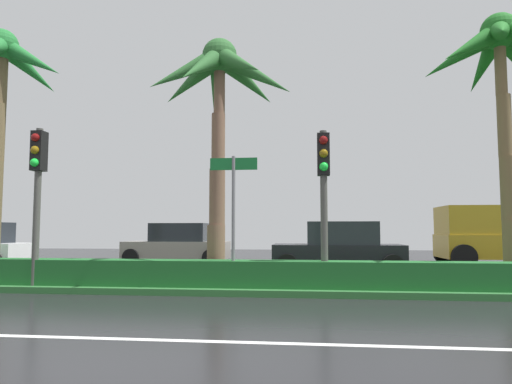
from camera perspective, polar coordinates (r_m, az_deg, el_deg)
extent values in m
cube|color=black|center=(13.38, -1.69, -11.05)|extent=(90.00, 42.00, 0.10)
cube|color=white|center=(6.61, -10.90, -17.25)|extent=(81.00, 0.14, 0.01)
cube|color=#2D6B33|center=(12.38, -2.37, -11.00)|extent=(85.50, 4.00, 0.15)
cube|color=#1E6028|center=(10.97, -3.52, -9.85)|extent=(76.50, 0.70, 0.60)
cylinder|color=brown|center=(15.24, -28.64, 12.24)|extent=(0.38, 0.38, 1.59)
sphere|color=#237632|center=(15.51, -28.51, 15.41)|extent=(0.90, 0.90, 0.90)
cone|color=#237632|center=(14.94, -25.75, 14.33)|extent=(1.98, 0.64, 1.36)
cone|color=#237632|center=(15.74, -25.83, 13.23)|extent=(1.38, 1.98, 1.42)
cone|color=#237632|center=(16.25, -28.54, 13.24)|extent=(1.59, 1.95, 1.20)
cylinder|color=brown|center=(11.83, -4.89, -7.46)|extent=(0.45, 0.45, 1.42)
cylinder|color=brown|center=(11.86, -4.74, -0.58)|extent=(0.40, 0.40, 1.42)
cylinder|color=brown|center=(12.05, -4.60, 6.18)|extent=(0.34, 0.34, 1.42)
cylinder|color=brown|center=(12.40, -4.47, 12.64)|extent=(0.29, 0.29, 1.42)
sphere|color=#2C632D|center=(12.67, -4.44, 16.14)|extent=(0.90, 0.90, 0.90)
cone|color=#2C632D|center=(12.47, -0.13, 14.13)|extent=(2.14, 0.80, 1.45)
cone|color=#2C632D|center=(13.09, -1.18, 13.39)|extent=(1.79, 1.97, 1.39)
cone|color=#2C632D|center=(13.37, -4.83, 12.84)|extent=(1.12, 2.16, 1.46)
cone|color=#2C632D|center=(13.07, -7.72, 13.32)|extent=(2.12, 1.45, 1.44)
cone|color=#2C632D|center=(12.24, -8.53, 14.33)|extent=(2.07, 1.53, 1.53)
cone|color=#2C632D|center=(11.76, -6.54, 14.97)|extent=(1.13, 2.12, 1.57)
cone|color=#2C632D|center=(11.75, -2.23, 15.44)|extent=(1.77, 1.98, 1.42)
cylinder|color=brown|center=(12.88, 28.35, 0.43)|extent=(0.38, 0.38, 1.54)
cylinder|color=brown|center=(13.12, 27.96, 7.13)|extent=(0.33, 0.33, 1.54)
cylinder|color=brown|center=(13.53, 27.57, 13.51)|extent=(0.27, 0.27, 1.54)
sphere|color=#1E6A20|center=(13.82, 27.43, 16.95)|extent=(0.90, 0.90, 0.90)
cone|color=#1E6A20|center=(14.37, 25.95, 13.84)|extent=(0.75, 2.06, 1.53)
cone|color=#1E6A20|center=(13.68, 23.61, 15.01)|extent=(2.12, 1.25, 1.41)
cone|color=#1E6A20|center=(13.03, 24.84, 15.92)|extent=(2.06, 1.45, 1.45)
cone|color=#1E6A20|center=(12.81, 27.60, 16.96)|extent=(1.22, 2.15, 1.24)
cylinder|color=#4C4C47|center=(12.32, -25.06, -1.55)|extent=(0.16, 0.16, 3.74)
cube|color=black|center=(12.45, -24.86, 4.52)|extent=(0.28, 0.32, 0.96)
sphere|color=maroon|center=(12.35, -25.23, 6.01)|extent=(0.20, 0.20, 0.20)
sphere|color=#7F600F|center=(12.31, -25.27, 4.63)|extent=(0.20, 0.20, 0.20)
sphere|color=#1EEA3F|center=(12.26, -25.32, 3.25)|extent=(0.20, 0.20, 0.20)
cylinder|color=#4C4C47|center=(10.74, 8.26, -2.00)|extent=(0.16, 0.16, 3.57)
cube|color=black|center=(10.86, 8.19, 4.52)|extent=(0.28, 0.32, 0.96)
sphere|color=maroon|center=(10.75, 8.19, 6.24)|extent=(0.20, 0.20, 0.20)
sphere|color=#7F600F|center=(10.70, 8.21, 4.66)|extent=(0.20, 0.20, 0.20)
sphere|color=#1EEA3F|center=(10.65, 8.23, 3.07)|extent=(0.20, 0.20, 0.20)
cylinder|color=slate|center=(10.75, -2.77, -3.56)|extent=(0.08, 0.08, 3.00)
cube|color=#146B2D|center=(10.85, -2.74, 3.42)|extent=(1.10, 0.03, 0.28)
cylinder|color=black|center=(20.08, -26.23, -7.30)|extent=(0.68, 0.22, 0.68)
cube|color=gray|center=(20.16, -9.61, -6.95)|extent=(4.30, 1.76, 0.72)
cube|color=#1E2328|center=(20.10, -9.17, -4.85)|extent=(2.30, 1.58, 0.76)
cylinder|color=black|center=(19.85, -14.97, -7.65)|extent=(0.68, 0.22, 0.68)
cylinder|color=black|center=(21.53, -13.20, -7.43)|extent=(0.68, 0.22, 0.68)
cylinder|color=black|center=(18.90, -5.53, -7.95)|extent=(0.68, 0.22, 0.68)
cylinder|color=black|center=(20.66, -4.48, -7.66)|extent=(0.68, 0.22, 0.68)
cube|color=black|center=(16.11, 9.89, -7.56)|extent=(4.30, 1.76, 0.72)
cube|color=#1E2328|center=(16.10, 10.39, -4.92)|extent=(2.30, 1.58, 0.76)
cylinder|color=black|center=(15.22, 3.81, -8.78)|extent=(0.68, 0.22, 0.68)
cylinder|color=black|center=(17.02, 4.11, -8.33)|extent=(0.68, 0.22, 0.68)
cylinder|color=black|center=(15.42, 16.30, -8.56)|extent=(0.68, 0.22, 0.68)
cylinder|color=black|center=(17.19, 15.28, -8.15)|extent=(0.68, 0.22, 0.68)
cube|color=#B28C1E|center=(20.05, 24.17, -3.17)|extent=(1.90, 2.21, 1.10)
cylinder|color=black|center=(18.81, 23.92, -7.23)|extent=(0.92, 0.30, 0.92)
cylinder|color=black|center=(21.05, 22.02, -6.96)|extent=(0.92, 0.30, 0.92)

